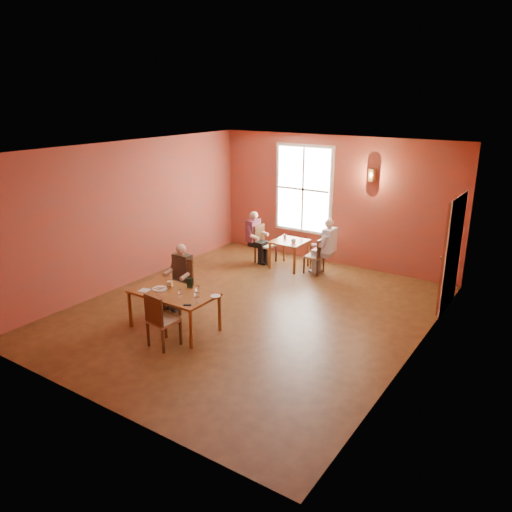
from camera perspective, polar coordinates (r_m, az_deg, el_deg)
The scene contains 30 objects.
ground at distance 9.38m, azimuth -0.68°, elevation -6.43°, with size 6.00×7.00×0.01m, color brown.
wall_back at distance 11.83m, azimuth 8.95°, elevation 6.23°, with size 6.00×0.04×3.00m, color brown.
wall_front at distance 6.44m, azimuth -18.64°, elevation -4.74°, with size 6.00×0.04×3.00m, color brown.
wall_left at distance 10.79m, azimuth -14.04°, elevation 4.75°, with size 0.04×7.00×3.00m, color brown.
wall_right at distance 7.65m, azimuth 18.17°, elevation -1.07°, with size 0.04×7.00×3.00m, color brown.
ceiling at distance 8.57m, azimuth -0.76°, elevation 12.13°, with size 6.00×7.00×0.04m, color white.
window at distance 12.10m, azimuth 5.44°, elevation 7.60°, with size 1.36×0.10×1.96m, color white.
door at distance 9.94m, azimuth 21.30°, elevation 0.21°, with size 0.12×1.04×2.10m, color maroon.
wall_sconce at distance 11.27m, azimuth 13.10°, elevation 9.02°, with size 0.16×0.16×0.28m, color brown.
main_table at distance 8.73m, azimuth -9.30°, elevation -6.16°, with size 1.46×0.82×0.69m, color brown, non-canonical shape.
chair_diner_main at distance 9.43m, azimuth -8.92°, elevation -3.34°, with size 0.43×0.43×0.96m, color brown, non-canonical shape.
diner_main at distance 9.37m, azimuth -9.07°, elevation -2.79°, with size 0.47×0.47×1.18m, color black, non-canonical shape.
chair_empty at distance 8.15m, azimuth -10.53°, elevation -7.15°, with size 0.40×0.40×0.91m, color brown, non-canonical shape.
plate_food at distance 8.74m, azimuth -10.93°, elevation -3.65°, with size 0.27×0.27×0.03m, color white.
sandwich at distance 8.74m, azimuth -9.81°, elevation -3.31°, with size 0.09×0.08×0.11m, color tan.
goblet_a at distance 8.33m, azimuth -6.67°, elevation -3.98°, with size 0.08×0.08×0.19m, color silver, non-canonical shape.
goblet_b at distance 8.07m, azimuth -6.77°, elevation -4.69°, with size 0.08×0.08×0.20m, color white, non-canonical shape.
goblet_c at distance 8.28m, azimuth -8.62°, elevation -4.27°, with size 0.07×0.07×0.17m, color white, non-canonical shape.
menu_stand at distance 8.69m, azimuth -7.58°, elevation -3.07°, with size 0.11×0.06×0.19m, color black.
knife at distance 8.45m, azimuth -10.87°, elevation -4.54°, with size 0.19×0.01×0.00m, color silver.
napkin at distance 8.75m, azimuth -12.63°, elevation -3.84°, with size 0.17×0.17×0.01m, color silver.
side_plate at distance 8.33m, azimuth -4.65°, elevation -4.57°, with size 0.17×0.17×0.01m, color white.
sunglasses at distance 8.03m, azimuth -7.85°, elevation -5.56°, with size 0.13×0.04×0.02m, color black.
second_table at distance 11.63m, azimuth 3.81°, elevation 0.21°, with size 0.74×0.74×0.65m, color olive, non-canonical shape.
chair_diner_white at distance 11.31m, azimuth 6.67°, elevation 0.08°, with size 0.37×0.37×0.83m, color #4A2C18, non-canonical shape.
diner_white at distance 11.24m, azimuth 6.84°, elevation 1.04°, with size 0.49×0.49×1.23m, color silver, non-canonical shape.
chair_diner_maroon at distance 11.91m, azimuth 1.12°, elevation 1.34°, with size 0.40×0.40×0.91m, color #53291A, non-canonical shape.
diner_maroon at distance 11.89m, azimuth 1.00°, elevation 2.04°, with size 0.48×0.48×1.20m, color maroon, non-canonical shape.
cup_a at distance 11.36m, azimuth 4.32°, elevation 1.71°, with size 0.11×0.11×0.09m, color silver.
cup_b at distance 11.74m, azimuth 3.33°, elevation 2.28°, with size 0.09×0.09×0.09m, color white.
Camera 1 is at (4.82, -7.03, 3.90)m, focal length 35.00 mm.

